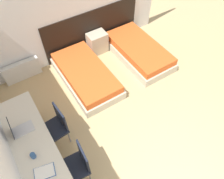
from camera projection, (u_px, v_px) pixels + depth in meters
wall_back at (64, 8)px, 4.75m from camera, size 5.09×0.05×2.70m
headboard_panel at (93, 30)px, 5.57m from camera, size 2.62×0.03×1.09m
bed_near_window at (86, 75)px, 5.08m from camera, size 0.99×1.89×0.39m
bed_near_door at (139, 51)px, 5.60m from camera, size 0.99×1.89×0.39m
nightstand at (97, 43)px, 5.67m from camera, size 0.48×0.35×0.56m
radiator at (22, 71)px, 5.10m from camera, size 0.85×0.12×0.48m
desk at (38, 156)px, 3.46m from camera, size 0.62×2.46×0.73m
chair_near_laptop at (56, 126)px, 3.91m from camera, size 0.47×0.47×0.90m
chair_near_notebook at (77, 164)px, 3.47m from camera, size 0.46×0.46×0.90m
laptop at (19, 129)px, 3.52m from camera, size 0.35×0.22×0.36m
open_notebook at (44, 172)px, 3.15m from camera, size 0.34×0.27×0.02m
mug at (33, 156)px, 3.27m from camera, size 0.08×0.08×0.09m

